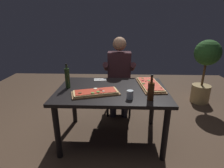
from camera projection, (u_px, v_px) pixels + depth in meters
name	position (u px, v px, depth m)	size (l,w,h in m)	color
ground_plane	(112.00, 137.00, 2.50)	(6.40, 6.40, 0.00)	#4C3828
dining_table	(112.00, 96.00, 2.28)	(1.40, 0.96, 0.74)	black
pizza_rectangular_front	(96.00, 93.00, 2.08)	(0.60, 0.38, 0.05)	olive
pizza_rectangular_left	(150.00, 85.00, 2.35)	(0.33, 0.64, 0.05)	brown
wine_bottle_dark	(67.00, 78.00, 2.25)	(0.06, 0.06, 0.32)	#233819
oil_bottle_amber	(151.00, 91.00, 1.91)	(0.07, 0.07, 0.29)	#47230F
tumbler_near_camera	(130.00, 95.00, 1.95)	(0.07, 0.07, 0.10)	silver
napkin_cutlery_set	(100.00, 80.00, 2.60)	(0.19, 0.13, 0.01)	white
diner_chair	(119.00, 85.00, 3.14)	(0.44, 0.44, 0.87)	black
seated_diner	(119.00, 73.00, 2.94)	(0.53, 0.41, 1.33)	#23232D
potted_plant_corner	(205.00, 66.00, 3.37)	(0.48, 0.48, 1.25)	tan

